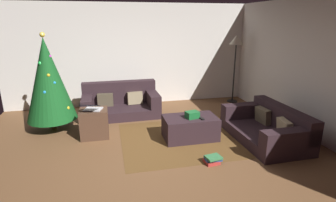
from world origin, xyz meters
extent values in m
plane|color=brown|center=(0.00, 0.00, 0.00)|extent=(6.40, 6.40, 0.00)
cube|color=silver|center=(0.00, 3.14, 1.30)|extent=(6.40, 0.12, 2.60)
cube|color=silver|center=(3.14, 0.00, 1.30)|extent=(0.12, 6.40, 2.60)
cube|color=#2D1E23|center=(-0.37, 2.15, 0.11)|extent=(1.77, 0.98, 0.22)
cube|color=#2D1E23|center=(-0.38, 2.50, 0.49)|extent=(1.75, 0.28, 0.53)
cube|color=#2D1E23|center=(0.38, 2.17, 0.37)|extent=(0.26, 0.95, 0.31)
cube|color=#2D1E23|center=(-1.13, 2.13, 0.37)|extent=(0.26, 0.95, 0.31)
cube|color=#8C7A5B|center=(-0.03, 2.31, 0.37)|extent=(0.38, 0.20, 0.31)
cube|color=brown|center=(-0.73, 2.29, 0.37)|extent=(0.37, 0.14, 0.30)
cube|color=#2D1E23|center=(2.15, 0.19, 0.10)|extent=(1.02, 1.69, 0.20)
cube|color=#2D1E23|center=(2.53, 0.20, 0.41)|extent=(0.27, 1.68, 0.42)
cube|color=#2D1E23|center=(2.16, -0.53, 0.35)|extent=(0.99, 0.26, 0.29)
cube|color=#2D1E23|center=(2.14, 0.91, 0.35)|extent=(0.99, 0.26, 0.29)
cube|color=tan|center=(2.33, -0.14, 0.35)|extent=(0.21, 0.38, 0.31)
cube|color=brown|center=(2.32, 0.53, 0.35)|extent=(0.18, 0.37, 0.31)
cube|color=#2D1E23|center=(0.83, 0.57, 0.21)|extent=(0.99, 0.60, 0.43)
cube|color=#19662D|center=(0.85, 0.52, 0.49)|extent=(0.27, 0.22, 0.12)
cube|color=black|center=(0.99, 0.44, 0.44)|extent=(0.09, 0.17, 0.02)
cylinder|color=brown|center=(-1.79, 1.64, 0.11)|extent=(0.10, 0.10, 0.22)
cone|color=#14501E|center=(-1.79, 1.64, 1.04)|extent=(0.97, 0.97, 1.65)
sphere|color=red|center=(-1.76, 1.72, 1.55)|extent=(0.05, 0.05, 0.05)
sphere|color=yellow|center=(-1.73, 1.46, 1.17)|extent=(0.06, 0.06, 0.06)
sphere|color=red|center=(-2.10, 1.80, 0.66)|extent=(0.06, 0.06, 0.06)
sphere|color=green|center=(-1.87, 1.55, 1.38)|extent=(0.08, 0.08, 0.08)
sphere|color=#2699E5|center=(-1.64, 1.46, 1.02)|extent=(0.06, 0.06, 0.06)
sphere|color=#2699E5|center=(-1.82, 1.38, 0.86)|extent=(0.08, 0.08, 0.08)
sphere|color=#CC33BF|center=(-1.70, 1.62, 1.50)|extent=(0.06, 0.06, 0.06)
sphere|color=green|center=(-1.65, 1.80, 1.11)|extent=(0.09, 0.09, 0.09)
sphere|color=yellow|center=(-1.46, 1.46, 0.49)|extent=(0.08, 0.08, 0.08)
sphere|color=#F2D84C|center=(-1.79, 1.64, 1.91)|extent=(0.10, 0.10, 0.10)
cube|color=#4C3323|center=(-0.94, 1.05, 0.27)|extent=(0.52, 0.44, 0.55)
cube|color=silver|center=(-0.94, 1.05, 0.56)|extent=(0.37, 0.32, 0.02)
cube|color=black|center=(-0.99, 0.89, 0.69)|extent=(0.37, 0.32, 0.09)
cube|color=#B7332D|center=(0.88, -0.40, 0.03)|extent=(0.24, 0.22, 0.05)
cube|color=#2D5193|center=(0.91, -0.40, 0.07)|extent=(0.26, 0.18, 0.04)
cube|color=#387A47|center=(0.90, -0.43, 0.11)|extent=(0.26, 0.23, 0.03)
cylinder|color=black|center=(2.70, 2.64, 0.01)|extent=(0.28, 0.28, 0.02)
cylinder|color=black|center=(2.70, 2.64, 0.78)|extent=(0.04, 0.04, 1.56)
cone|color=beige|center=(2.70, 2.64, 1.68)|extent=(0.36, 0.36, 0.24)
cube|color=brown|center=(0.83, 0.57, 0.00)|extent=(2.60, 2.00, 0.01)
camera|label=1|loc=(-0.62, -3.94, 2.16)|focal=28.67mm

